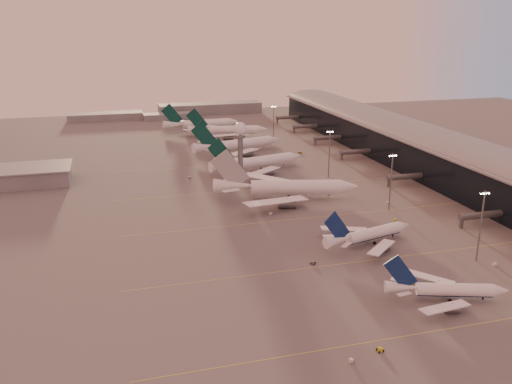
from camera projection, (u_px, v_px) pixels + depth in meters
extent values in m
plane|color=#575454|center=(318.00, 282.00, 170.32)|extent=(700.00, 700.00, 0.00)
cube|color=gold|center=(470.00, 325.00, 145.92)|extent=(180.00, 0.25, 0.02)
cube|color=gold|center=(388.00, 258.00, 187.23)|extent=(180.00, 0.25, 0.02)
cube|color=gold|center=(335.00, 215.00, 228.54)|extent=(180.00, 0.25, 0.02)
cube|color=gold|center=(299.00, 185.00, 269.85)|extent=(180.00, 0.25, 0.02)
cube|color=gold|center=(270.00, 162.00, 315.75)|extent=(180.00, 0.25, 0.02)
cube|color=black|center=(427.00, 154.00, 296.41)|extent=(36.00, 360.00, 18.00)
cylinder|color=gray|center=(429.00, 137.00, 293.70)|extent=(10.08, 360.00, 10.08)
cube|color=gray|center=(429.00, 137.00, 293.64)|extent=(40.00, 362.00, 0.80)
cylinder|color=slate|center=(484.00, 215.00, 215.80)|extent=(22.00, 2.80, 2.80)
cube|color=slate|center=(461.00, 223.00, 213.91)|extent=(1.20, 1.20, 4.40)
cylinder|color=slate|center=(407.00, 176.00, 269.04)|extent=(22.00, 2.80, 2.80)
cube|color=slate|center=(389.00, 182.00, 267.16)|extent=(1.20, 1.20, 4.40)
cylinder|color=slate|center=(357.00, 152.00, 320.45)|extent=(22.00, 2.80, 2.80)
cube|color=slate|center=(342.00, 156.00, 318.56)|extent=(1.20, 1.20, 4.40)
cylinder|color=slate|center=(329.00, 138.00, 359.00)|extent=(22.00, 2.80, 2.80)
cube|color=slate|center=(315.00, 142.00, 357.12)|extent=(1.20, 1.20, 4.40)
cylinder|color=slate|center=(307.00, 126.00, 397.56)|extent=(22.00, 2.80, 2.80)
cube|color=slate|center=(294.00, 130.00, 395.68)|extent=(1.20, 1.20, 4.40)
cylinder|color=slate|center=(289.00, 117.00, 434.28)|extent=(22.00, 2.80, 2.80)
cube|color=slate|center=(277.00, 121.00, 432.40)|extent=(1.20, 1.20, 4.40)
cylinder|color=slate|center=(240.00, 158.00, 278.45)|extent=(2.60, 2.60, 22.00)
cylinder|color=slate|center=(240.00, 136.00, 274.99)|extent=(5.20, 5.20, 1.20)
sphere|color=white|center=(240.00, 128.00, 273.81)|extent=(6.40, 6.40, 6.40)
cylinder|color=slate|center=(240.00, 121.00, 272.69)|extent=(0.16, 0.16, 2.00)
cylinder|color=slate|center=(481.00, 226.00, 181.50)|extent=(0.56, 0.56, 25.00)
cube|color=slate|center=(485.00, 192.00, 177.88)|extent=(3.60, 0.25, 0.25)
sphere|color=#FFEABF|center=(481.00, 194.00, 177.61)|extent=(0.56, 0.56, 0.56)
sphere|color=#FFEABF|center=(484.00, 194.00, 177.87)|extent=(0.56, 0.56, 0.56)
sphere|color=#FFEABF|center=(486.00, 193.00, 178.13)|extent=(0.56, 0.56, 0.56)
sphere|color=#FFEABF|center=(489.00, 193.00, 178.39)|extent=(0.56, 0.56, 0.56)
cylinder|color=slate|center=(391.00, 182.00, 231.21)|extent=(0.56, 0.56, 25.00)
cube|color=slate|center=(393.00, 155.00, 227.60)|extent=(3.60, 0.25, 0.25)
sphere|color=#FFEABF|center=(390.00, 156.00, 227.33)|extent=(0.56, 0.56, 0.56)
sphere|color=#FFEABF|center=(392.00, 156.00, 227.59)|extent=(0.56, 0.56, 0.56)
sphere|color=#FFEABF|center=(394.00, 156.00, 227.84)|extent=(0.56, 0.56, 0.56)
sphere|color=#FFEABF|center=(396.00, 156.00, 228.10)|extent=(0.56, 0.56, 0.56)
cylinder|color=slate|center=(329.00, 154.00, 280.42)|extent=(0.56, 0.56, 25.00)
cube|color=slate|center=(330.00, 131.00, 276.80)|extent=(3.60, 0.25, 0.25)
sphere|color=#FFEABF|center=(327.00, 132.00, 276.53)|extent=(0.56, 0.56, 0.56)
sphere|color=#FFEABF|center=(329.00, 132.00, 276.79)|extent=(0.56, 0.56, 0.56)
sphere|color=#FFEABF|center=(331.00, 132.00, 277.05)|extent=(0.56, 0.56, 0.56)
sphere|color=#FFEABF|center=(333.00, 132.00, 277.30)|extent=(0.56, 0.56, 0.56)
cylinder|color=slate|center=(274.00, 124.00, 362.52)|extent=(0.56, 0.56, 25.00)
cube|color=slate|center=(274.00, 106.00, 358.90)|extent=(3.60, 0.25, 0.25)
sphere|color=#FFEABF|center=(272.00, 107.00, 358.63)|extent=(0.56, 0.56, 0.56)
sphere|color=#FFEABF|center=(273.00, 107.00, 358.89)|extent=(0.56, 0.56, 0.56)
sphere|color=#FFEABF|center=(274.00, 107.00, 359.15)|extent=(0.56, 0.56, 0.56)
sphere|color=#FFEABF|center=(276.00, 106.00, 359.41)|extent=(0.56, 0.56, 0.56)
cube|color=slate|center=(106.00, 116.00, 447.72)|extent=(60.00, 18.00, 6.00)
cube|color=slate|center=(210.00, 108.00, 479.63)|extent=(90.00, 20.00, 9.00)
cube|color=slate|center=(168.00, 116.00, 451.57)|extent=(40.00, 15.00, 5.00)
cylinder|color=white|center=(455.00, 291.00, 157.78)|extent=(22.10, 10.42, 3.75)
cylinder|color=navy|center=(454.00, 294.00, 158.03)|extent=(21.35, 9.28, 2.70)
cone|color=white|center=(500.00, 292.00, 157.24)|extent=(5.22, 4.89, 3.75)
cone|color=white|center=(401.00, 289.00, 158.28)|extent=(9.94, 6.44, 3.75)
cube|color=white|center=(445.00, 309.00, 149.41)|extent=(16.33, 6.37, 1.18)
cylinder|color=slate|center=(452.00, 311.00, 151.89)|extent=(4.81, 3.64, 2.44)
cube|color=slate|center=(452.00, 307.00, 151.58)|extent=(0.36, 0.33, 1.50)
cube|color=white|center=(427.00, 279.00, 166.99)|extent=(13.70, 14.04, 1.18)
cylinder|color=slate|center=(438.00, 287.00, 165.32)|extent=(4.81, 3.64, 2.44)
cube|color=slate|center=(438.00, 284.00, 165.00)|extent=(0.36, 0.33, 1.50)
cube|color=navy|center=(400.00, 274.00, 156.90)|extent=(9.89, 3.53, 11.17)
cube|color=white|center=(404.00, 295.00, 154.19)|extent=(4.44, 2.17, 0.25)
cube|color=white|center=(398.00, 282.00, 162.31)|extent=(4.17, 4.12, 0.25)
cylinder|color=black|center=(483.00, 300.00, 158.21)|extent=(0.49, 0.49, 0.99)
cylinder|color=black|center=(445.00, 295.00, 160.68)|extent=(1.18, 0.81, 1.09)
cylinder|color=black|center=(450.00, 302.00, 156.54)|extent=(1.18, 0.81, 1.09)
cylinder|color=white|center=(375.00, 234.00, 199.14)|extent=(24.61, 10.08, 4.14)
cylinder|color=navy|center=(374.00, 237.00, 199.42)|extent=(23.85, 8.83, 2.98)
cone|color=white|center=(403.00, 227.00, 206.09)|extent=(5.60, 5.19, 4.14)
cone|color=white|center=(337.00, 242.00, 190.73)|extent=(10.92, 6.56, 4.14)
cube|color=white|center=(381.00, 249.00, 188.09)|extent=(15.75, 14.89, 1.30)
cylinder|color=slate|center=(383.00, 250.00, 192.07)|extent=(5.23, 3.78, 2.69)
cube|color=slate|center=(383.00, 247.00, 191.72)|extent=(0.38, 0.35, 1.66)
cube|color=white|center=(344.00, 230.00, 204.92)|extent=(18.08, 8.10, 1.30)
cylinder|color=slate|center=(354.00, 235.00, 204.92)|extent=(5.23, 3.78, 2.69)
cube|color=slate|center=(354.00, 233.00, 204.57)|extent=(0.38, 0.35, 1.66)
cube|color=navy|center=(337.00, 229.00, 188.94)|extent=(11.11, 3.20, 12.35)
cube|color=white|center=(346.00, 246.00, 186.83)|extent=(4.73, 4.40, 0.27)
cube|color=white|center=(329.00, 237.00, 194.60)|extent=(4.97, 2.68, 0.27)
cylinder|color=black|center=(393.00, 237.00, 204.42)|extent=(0.55, 0.55, 1.09)
cylinder|color=black|center=(366.00, 240.00, 201.02)|extent=(1.30, 0.83, 1.20)
cylinder|color=black|center=(374.00, 244.00, 197.06)|extent=(1.30, 0.83, 1.20)
cylinder|color=white|center=(296.00, 190.00, 248.26)|extent=(41.29, 16.35, 6.40)
cylinder|color=white|center=(296.00, 193.00, 248.70)|extent=(40.05, 14.41, 4.61)
cone|color=white|center=(349.00, 189.00, 248.81)|extent=(9.27, 8.17, 6.40)
cone|color=white|center=(232.00, 188.00, 247.37)|extent=(18.23, 10.46, 6.40)
cube|color=white|center=(276.00, 204.00, 232.13)|extent=(30.19, 13.57, 1.90)
cylinder|color=slate|center=(287.00, 207.00, 236.87)|extent=(8.71, 6.00, 4.16)
cube|color=slate|center=(287.00, 203.00, 236.42)|extent=(0.36, 0.33, 2.56)
cube|color=white|center=(272.00, 182.00, 264.62)|extent=(26.33, 24.84, 1.90)
cylinder|color=slate|center=(283.00, 189.00, 261.67)|extent=(8.71, 6.00, 4.16)
cube|color=slate|center=(283.00, 186.00, 261.23)|extent=(0.36, 0.33, 2.56)
cube|color=#A0A3A8|center=(230.00, 172.00, 245.07)|extent=(17.29, 4.74, 19.00)
cube|color=white|center=(231.00, 193.00, 239.75)|extent=(8.37, 4.52, 0.26)
cube|color=white|center=(232.00, 183.00, 254.88)|extent=(7.97, 7.40, 0.26)
cylinder|color=black|center=(329.00, 197.00, 249.79)|extent=(0.52, 0.52, 1.03)
cylinder|color=black|center=(288.00, 196.00, 251.52)|extent=(1.23, 0.78, 1.14)
cylinder|color=black|center=(289.00, 199.00, 247.19)|extent=(1.23, 0.78, 1.14)
cylinder|color=white|center=(263.00, 163.00, 296.56)|extent=(35.44, 14.15, 5.66)
cylinder|color=white|center=(263.00, 165.00, 296.95)|extent=(34.36, 12.44, 4.08)
cone|color=white|center=(295.00, 158.00, 306.54)|extent=(7.98, 7.17, 5.66)
cone|color=white|center=(223.00, 168.00, 284.48)|extent=(15.67, 9.12, 5.66)
cube|color=white|center=(264.00, 173.00, 280.54)|extent=(22.84, 21.52, 1.68)
cylinder|color=slate|center=(267.00, 175.00, 286.17)|extent=(7.50, 5.24, 3.68)
cube|color=slate|center=(267.00, 172.00, 285.77)|extent=(0.34, 0.31, 2.27)
cube|color=white|center=(237.00, 161.00, 304.95)|extent=(26.17, 11.79, 1.68)
cylinder|color=slate|center=(247.00, 165.00, 304.81)|extent=(7.50, 5.24, 3.68)
cube|color=slate|center=(247.00, 163.00, 304.41)|extent=(0.34, 0.31, 2.27)
cube|color=#07352C|center=(221.00, 155.00, 282.09)|extent=(15.19, 4.17, 16.76)
cube|color=white|center=(228.00, 170.00, 278.71)|extent=(6.83, 6.34, 0.24)
cube|color=white|center=(217.00, 165.00, 289.94)|extent=(7.17, 3.88, 0.24)
cylinder|color=black|center=(284.00, 166.00, 303.97)|extent=(0.49, 0.49, 0.98)
cylinder|color=black|center=(257.00, 169.00, 298.03)|extent=(1.16, 0.74, 1.07)
cylinder|color=black|center=(261.00, 171.00, 294.48)|extent=(1.16, 0.74, 1.07)
cylinder|color=white|center=(244.00, 145.00, 337.60)|extent=(37.46, 15.34, 5.99)
cylinder|color=white|center=(244.00, 147.00, 338.01)|extent=(36.31, 13.52, 4.32)
cone|color=white|center=(274.00, 142.00, 348.35)|extent=(8.49, 7.64, 5.99)
cone|color=white|center=(205.00, 149.00, 324.60)|extent=(16.60, 9.79, 5.99)
cube|color=white|center=(243.00, 154.00, 320.65)|extent=(24.03, 22.94, 1.77)
cylinder|color=slate|center=(247.00, 156.00, 326.63)|extent=(7.95, 5.61, 3.90)
cube|color=slate|center=(247.00, 153.00, 326.20)|extent=(0.37, 0.33, 2.40)
cube|color=white|center=(219.00, 144.00, 346.32)|extent=(27.70, 12.21, 1.77)
cylinder|color=slate|center=(228.00, 148.00, 346.23)|extent=(7.95, 5.61, 3.90)
cube|color=slate|center=(228.00, 146.00, 345.80)|extent=(0.37, 0.33, 2.40)
cube|color=#07352C|center=(204.00, 137.00, 322.06)|extent=(16.03, 4.58, 17.74)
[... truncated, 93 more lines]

